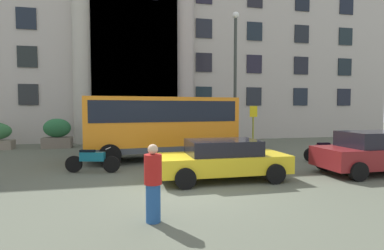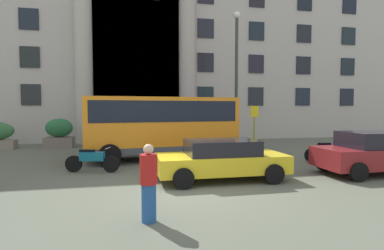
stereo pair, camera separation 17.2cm
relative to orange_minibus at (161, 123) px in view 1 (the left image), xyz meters
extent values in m
cube|color=#54594A|center=(0.09, -5.50, -1.72)|extent=(80.00, 64.00, 0.12)
cube|color=#AFA89F|center=(0.09, 12.00, 5.53)|extent=(38.29, 9.00, 14.39)
cube|color=black|center=(-0.87, 7.56, 3.36)|extent=(5.78, 0.12, 10.05)
cylinder|color=#B1AD9F|center=(-4.31, 7.25, 3.36)|extent=(1.10, 1.10, 10.05)
cylinder|color=#AFA39C|center=(2.57, 7.25, 3.36)|extent=(1.10, 1.10, 10.05)
cube|color=black|center=(-7.57, 7.46, 1.50)|extent=(1.17, 0.08, 1.33)
cube|color=black|center=(3.92, 7.46, 1.50)|extent=(1.17, 0.08, 1.33)
cube|color=black|center=(7.75, 7.46, 1.50)|extent=(1.17, 0.08, 1.33)
cube|color=black|center=(11.58, 7.46, 1.50)|extent=(1.17, 0.08, 1.33)
cube|color=black|center=(15.41, 7.46, 1.50)|extent=(1.17, 0.08, 1.33)
cube|color=black|center=(-7.57, 7.46, 3.88)|extent=(1.17, 0.08, 1.33)
cube|color=black|center=(3.92, 7.46, 3.88)|extent=(1.17, 0.08, 1.33)
cube|color=black|center=(7.75, 7.46, 3.88)|extent=(1.17, 0.08, 1.33)
cube|color=black|center=(11.58, 7.46, 3.88)|extent=(1.17, 0.08, 1.33)
cube|color=black|center=(15.41, 7.46, 3.88)|extent=(1.17, 0.08, 1.33)
cube|color=black|center=(-7.57, 7.46, 6.25)|extent=(1.17, 0.08, 1.33)
cube|color=black|center=(3.92, 7.46, 6.25)|extent=(1.17, 0.08, 1.33)
cube|color=black|center=(7.75, 7.46, 6.25)|extent=(1.17, 0.08, 1.33)
cube|color=black|center=(11.58, 7.46, 6.25)|extent=(1.17, 0.08, 1.33)
cube|color=black|center=(15.41, 7.46, 6.25)|extent=(1.17, 0.08, 1.33)
cube|color=black|center=(11.58, 7.46, 8.62)|extent=(1.17, 0.08, 1.33)
cube|color=black|center=(15.41, 7.46, 8.62)|extent=(1.17, 0.08, 1.33)
cube|color=orange|center=(-0.01, 0.00, -0.04)|extent=(6.89, 2.97, 2.34)
cube|color=black|center=(-0.01, 0.00, 0.52)|extent=(6.49, 2.95, 0.89)
cube|color=black|center=(3.24, 0.37, 0.32)|extent=(0.27, 1.86, 1.12)
cube|color=#40464C|center=(-0.01, 0.00, -1.09)|extent=(6.89, 3.00, 0.24)
cylinder|color=black|center=(2.19, 1.37, -1.21)|extent=(0.93, 0.38, 0.90)
cylinder|color=black|center=(2.44, -0.84, -1.21)|extent=(0.93, 0.38, 0.90)
cylinder|color=black|center=(-2.46, 0.84, -1.21)|extent=(0.93, 0.38, 0.90)
cylinder|color=black|center=(-2.20, -1.37, -1.21)|extent=(0.93, 0.38, 0.90)
cylinder|color=#94991B|center=(5.29, 1.94, -0.48)|extent=(0.08, 0.08, 2.38)
cube|color=yellow|center=(5.29, 1.91, 0.46)|extent=(0.44, 0.03, 0.60)
cube|color=gray|center=(0.14, 4.67, -1.40)|extent=(1.41, 0.78, 0.52)
ellipsoid|color=#325E2E|center=(0.14, 4.67, -0.77)|extent=(1.35, 0.70, 0.75)
cube|color=#71675A|center=(-5.47, 5.25, -1.36)|extent=(1.59, 1.00, 0.61)
ellipsoid|color=#256136|center=(-5.47, 5.25, -0.51)|extent=(1.52, 0.90, 1.09)
cube|color=gold|center=(1.47, -4.41, -1.12)|extent=(4.16, 1.78, 0.56)
cube|color=black|center=(1.47, -4.41, -0.60)|extent=(2.25, 1.55, 0.47)
cylinder|color=black|center=(2.87, -3.53, -1.35)|extent=(0.62, 0.21, 0.62)
cylinder|color=black|center=(2.89, -5.27, -1.35)|extent=(0.62, 0.21, 0.62)
cylinder|color=black|center=(0.05, -3.56, -1.35)|extent=(0.62, 0.21, 0.62)
cylinder|color=black|center=(0.07, -5.30, -1.35)|extent=(0.62, 0.21, 0.62)
cube|color=maroon|center=(7.00, -4.67, -1.05)|extent=(4.04, 1.76, 0.68)
cube|color=black|center=(7.00, -4.67, -0.44)|extent=(2.18, 1.54, 0.54)
cylinder|color=black|center=(5.63, -3.79, -1.35)|extent=(0.62, 0.20, 0.62)
cylinder|color=black|center=(5.63, -5.53, -1.35)|extent=(0.62, 0.20, 0.62)
cylinder|color=black|center=(-2.09, -2.53, -1.36)|extent=(0.61, 0.24, 0.60)
cylinder|color=black|center=(-3.43, -2.20, -1.36)|extent=(0.61, 0.26, 0.60)
cube|color=#105E74|center=(-2.76, -2.36, -1.08)|extent=(0.91, 0.44, 0.32)
cube|color=black|center=(-2.93, -2.32, -0.90)|extent=(0.55, 0.32, 0.12)
cylinder|color=#A5A5A8|center=(-2.20, -2.50, -0.78)|extent=(0.16, 0.54, 0.03)
cylinder|color=black|center=(3.84, -2.60, -1.36)|extent=(0.61, 0.22, 0.60)
cylinder|color=black|center=(2.57, -2.34, -1.36)|extent=(0.61, 0.24, 0.60)
cube|color=#196F6D|center=(3.20, -2.47, -1.08)|extent=(0.87, 0.41, 0.32)
cube|color=black|center=(3.03, -2.43, -0.90)|extent=(0.55, 0.30, 0.12)
cylinder|color=#A5A5A8|center=(3.74, -2.58, -0.78)|extent=(0.14, 0.54, 0.03)
cylinder|color=black|center=(7.71, -2.23, -1.36)|extent=(0.61, 0.17, 0.60)
cylinder|color=black|center=(6.23, -2.07, -1.36)|extent=(0.61, 0.19, 0.60)
cube|color=maroon|center=(6.97, -2.15, -1.08)|extent=(0.98, 0.35, 0.32)
cube|color=black|center=(6.79, -2.13, -0.90)|extent=(0.54, 0.26, 0.12)
cylinder|color=#A5A5A8|center=(7.60, -2.22, -0.78)|extent=(0.09, 0.55, 0.03)
cylinder|color=#224D8D|center=(-1.06, -7.64, -1.27)|extent=(0.30, 0.30, 0.79)
cylinder|color=#AE1B19|center=(-1.06, -7.64, -0.58)|extent=(0.36, 0.36, 0.61)
sphere|color=beige|center=(-1.06, -7.64, -0.17)|extent=(0.21, 0.21, 0.21)
cylinder|color=#323834|center=(4.72, 3.26, 2.08)|extent=(0.18, 0.18, 7.48)
sphere|color=white|center=(4.72, 3.26, 6.00)|extent=(0.40, 0.40, 0.40)
camera|label=1|loc=(-1.60, -13.82, 0.67)|focal=28.72mm
camera|label=2|loc=(-1.43, -13.85, 0.67)|focal=28.72mm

